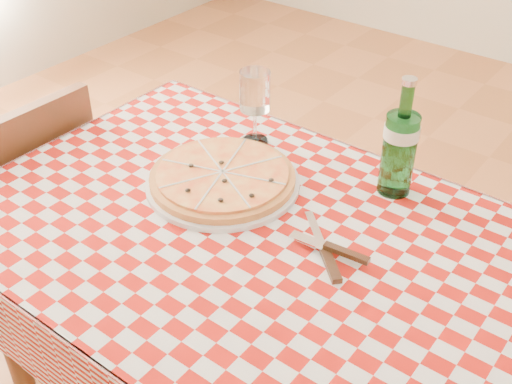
# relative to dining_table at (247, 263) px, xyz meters

# --- Properties ---
(dining_table) EXTENTS (1.20, 0.80, 0.75)m
(dining_table) POSITION_rel_dining_table_xyz_m (0.00, 0.00, 0.00)
(dining_table) COLOR brown
(dining_table) RESTS_ON ground
(tablecloth) EXTENTS (1.30, 0.90, 0.01)m
(tablecloth) POSITION_rel_dining_table_xyz_m (0.00, 0.00, 0.09)
(tablecloth) COLOR #980F09
(tablecloth) RESTS_ON dining_table
(chair_far) EXTENTS (0.39, 0.39, 0.85)m
(chair_far) POSITION_rel_dining_table_xyz_m (-0.80, -0.04, -0.17)
(chair_far) COLOR brown
(chair_far) RESTS_ON ground
(pizza_plate) EXTENTS (0.47, 0.47, 0.05)m
(pizza_plate) POSITION_rel_dining_table_xyz_m (-0.15, 0.10, 0.12)
(pizza_plate) COLOR #B87B3D
(pizza_plate) RESTS_ON tablecloth
(water_bottle) EXTENTS (0.09, 0.09, 0.29)m
(water_bottle) POSITION_rel_dining_table_xyz_m (0.19, 0.33, 0.25)
(water_bottle) COLOR #175F22
(water_bottle) RESTS_ON tablecloth
(wine_glass) EXTENTS (0.08, 0.08, 0.20)m
(wine_glass) POSITION_rel_dining_table_xyz_m (-0.21, 0.31, 0.20)
(wine_glass) COLOR silver
(wine_glass) RESTS_ON tablecloth
(cutlery) EXTENTS (0.30, 0.27, 0.03)m
(cutlery) POSITION_rel_dining_table_xyz_m (0.18, 0.04, 0.11)
(cutlery) COLOR silver
(cutlery) RESTS_ON tablecloth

